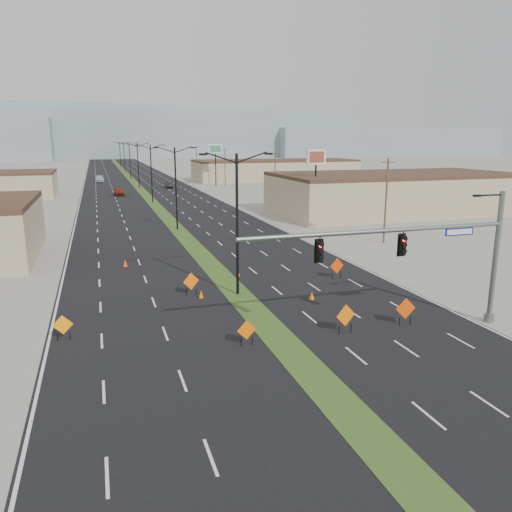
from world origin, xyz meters
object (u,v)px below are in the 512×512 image
object	(u,v)px
streetlight_1	(176,186)
construction_sign_3	(346,316)
cone_1	(312,296)
pole_sign_east_far	(215,152)
signal_mast	(430,251)
car_mid	(169,185)
streetlight_0	(237,220)
cone_2	(238,273)
cone_0	(201,294)
construction_sign_4	(406,309)
streetlight_4	(130,160)
construction_sign_5	(337,267)
streetlight_6	(120,154)
streetlight_2	(151,172)
car_far	(100,179)
car_left	(119,192)
construction_sign_2	(191,282)
streetlight_5	(124,156)
streetlight_3	(138,164)
cone_3	(125,263)
construction_sign_1	(247,331)
pole_sign_east_near	(316,162)

from	to	relation	value
streetlight_1	construction_sign_3	world-z (taller)	streetlight_1
cone_1	pole_sign_east_far	size ratio (longest dim) A/B	0.06
signal_mast	car_mid	bearing A→B (deg)	91.16
streetlight_0	cone_2	distance (m)	7.13
cone_0	construction_sign_4	bearing A→B (deg)	-40.17
streetlight_4	construction_sign_5	world-z (taller)	streetlight_4
streetlight_0	streetlight_1	xyz separation A→B (m)	(0.00, 28.00, 0.00)
streetlight_4	cone_2	world-z (taller)	streetlight_4
streetlight_6	construction_sign_5	size ratio (longest dim) A/B	6.01
streetlight_2	streetlight_6	size ratio (longest dim) A/B	1.00
car_far	cone_2	world-z (taller)	car_far
car_left	cone_1	xyz separation A→B (m)	(9.74, -72.84, -0.47)
signal_mast	streetlight_2	distance (m)	66.56
car_left	cone_2	size ratio (longest dim) A/B	8.06
construction_sign_2	cone_1	size ratio (longest dim) A/B	2.86
streetlight_5	construction_sign_5	bearing A→B (deg)	-86.39
streetlight_2	signal_mast	bearing A→B (deg)	-82.61
construction_sign_3	streetlight_3	bearing A→B (deg)	80.84
streetlight_2	cone_3	world-z (taller)	streetlight_2
streetlight_4	car_far	bearing A→B (deg)	-141.33
streetlight_5	car_mid	size ratio (longest dim) A/B	2.39
construction_sign_2	car_left	bearing A→B (deg)	73.99
streetlight_6	car_left	size ratio (longest dim) A/B	2.25
streetlight_4	streetlight_2	bearing A→B (deg)	-90.00
streetlight_3	streetlight_4	size ratio (longest dim) A/B	1.00
signal_mast	construction_sign_2	size ratio (longest dim) A/B	9.78
streetlight_3	car_far	distance (m)	23.32
signal_mast	pole_sign_east_far	xyz separation A→B (m)	(9.41, 94.00, 3.27)
streetlight_1	cone_3	world-z (taller)	streetlight_1
streetlight_2	cone_0	bearing A→B (deg)	-92.75
streetlight_1	pole_sign_east_far	world-z (taller)	streetlight_1
car_left	cone_1	size ratio (longest dim) A/B	7.63
cone_3	pole_sign_east_far	xyz separation A→B (m)	(25.24, 73.21, 7.74)
car_far	car_left	bearing A→B (deg)	-84.52
streetlight_0	construction_sign_4	distance (m)	12.77
streetlight_0	construction_sign_3	world-z (taller)	streetlight_0
streetlight_1	car_left	distance (m)	42.66
car_left	construction_sign_3	distance (m)	79.61
construction_sign_4	car_far	bearing A→B (deg)	99.89
construction_sign_4	signal_mast	bearing A→B (deg)	-55.64
streetlight_0	construction_sign_2	size ratio (longest dim) A/B	6.01
construction_sign_1	cone_1	xyz separation A→B (m)	(6.61, 6.26, -0.55)
streetlight_0	cone_0	bearing A→B (deg)	-179.02
car_left	car_mid	distance (m)	17.67
streetlight_4	pole_sign_east_near	size ratio (longest dim) A/B	1.04
construction_sign_1	cone_0	size ratio (longest dim) A/B	2.52
car_left	construction_sign_2	world-z (taller)	construction_sign_2
cone_0	pole_sign_east_far	world-z (taller)	pole_sign_east_far
cone_2	pole_sign_east_far	bearing A→B (deg)	78.15
streetlight_2	pole_sign_east_far	world-z (taller)	streetlight_2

